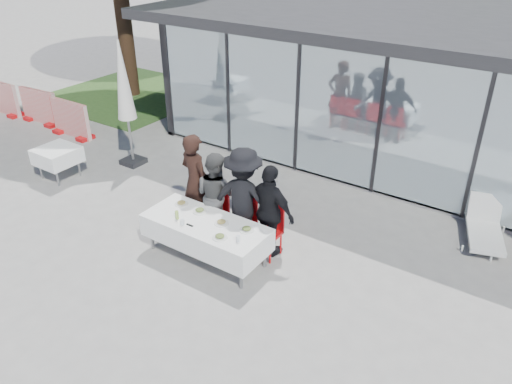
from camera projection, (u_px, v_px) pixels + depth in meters
ground at (224, 270)px, 8.64m from camera, size 90.00×90.00×0.00m
pavilion at (481, 62)px, 12.53m from camera, size 14.80×8.80×3.44m
dining_table at (206, 232)px, 8.70m from camera, size 2.26×0.96×0.75m
diner_a at (196, 182)px, 9.44m from camera, size 0.82×0.82×1.93m
diner_chair_a at (197, 201)px, 9.65m from camera, size 0.44×0.44×0.97m
diner_b at (216, 194)px, 9.27m from camera, size 0.90×0.90×1.68m
diner_chair_b at (216, 208)px, 9.42m from camera, size 0.44×0.44×0.97m
diner_c at (244, 198)px, 8.90m from camera, size 1.48×1.48×1.92m
diner_chair_c at (244, 218)px, 9.11m from camera, size 0.44×0.44×0.97m
diner_d at (270, 211)px, 8.67m from camera, size 1.15×1.15×1.75m
diner_chair_d at (270, 227)px, 8.83m from camera, size 0.44×0.44×0.97m
plate_a at (181, 203)px, 9.11m from camera, size 0.25×0.25×0.07m
plate_b at (200, 210)px, 8.88m from camera, size 0.25×0.25×0.07m
plate_c at (221, 222)px, 8.54m from camera, size 0.25×0.25×0.07m
plate_d at (247, 229)px, 8.35m from camera, size 0.25×0.25×0.07m
plate_extra at (220, 237)px, 8.16m from camera, size 0.25×0.25×0.07m
juice_bottle at (177, 215)px, 8.65m from camera, size 0.06×0.06×0.15m
drinking_glasses at (210, 230)px, 8.28m from camera, size 1.15×0.20×0.10m
folded_eyeglasses at (190, 225)px, 8.50m from camera, size 0.14×0.03×0.01m
spare_table_left at (57, 156)px, 11.43m from camera, size 0.86×0.86×0.74m
market_umbrella at (124, 88)px, 11.42m from camera, size 0.50×0.50×3.00m
lounger at (485, 226)px, 9.39m from camera, size 0.97×1.45×0.72m
grass_patch at (133, 94)px, 17.14m from camera, size 5.00×5.00×0.02m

